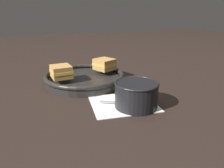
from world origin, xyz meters
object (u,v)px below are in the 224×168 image
skillet (85,78)px  sandwich_near_right (61,72)px  spoon (139,104)px  sandwich_near_left (104,64)px  soup_bowl (136,93)px

skillet → sandwich_near_right: (-0.09, -0.03, 0.04)m
spoon → skillet: skillet is taller
spoon → sandwich_near_right: 0.33m
spoon → skillet: (-0.11, 0.27, 0.01)m
spoon → sandwich_near_left: size_ratio=1.60×
sandwich_near_left → sandwich_near_right: 0.20m
soup_bowl → sandwich_near_right: (-0.19, 0.25, 0.02)m
skillet → sandwich_near_right: 0.11m
soup_bowl → sandwich_near_right: size_ratio=1.58×
soup_bowl → spoon: 0.04m
sandwich_near_left → sandwich_near_right: same height
sandwich_near_left → sandwich_near_right: size_ratio=1.19×
skillet → sandwich_near_left: size_ratio=3.17×
sandwich_near_right → spoon: bearing=-50.6°
skillet → spoon: bearing=-68.2°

